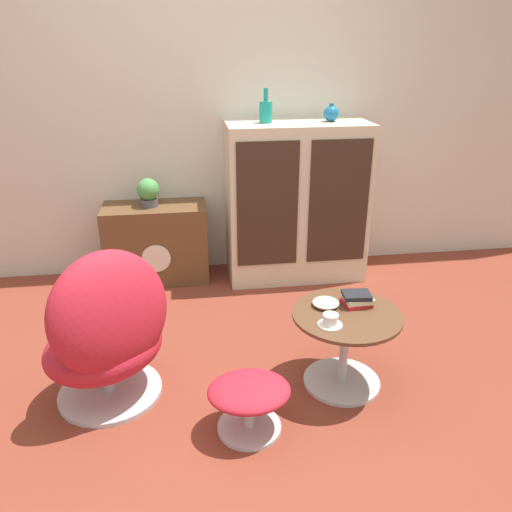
{
  "coord_description": "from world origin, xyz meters",
  "views": [
    {
      "loc": [
        -0.16,
        -2.05,
        1.67
      ],
      "look_at": [
        0.21,
        0.53,
        0.55
      ],
      "focal_mm": 35.0,
      "sensor_mm": 36.0,
      "label": 1
    }
  ],
  "objects_px": {
    "sideboard": "(296,202)",
    "vase_inner_left": "(331,113)",
    "tv_console": "(157,243)",
    "egg_chair": "(107,333)",
    "book_stack": "(357,299)",
    "potted_plant": "(148,192)",
    "teacup": "(330,321)",
    "bowl": "(326,303)",
    "coffee_table": "(345,341)",
    "vase_leftmost": "(266,111)",
    "ottoman": "(249,397)"
  },
  "relations": [
    {
      "from": "tv_console",
      "to": "potted_plant",
      "type": "bearing_deg",
      "value": 179.02
    },
    {
      "from": "egg_chair",
      "to": "coffee_table",
      "type": "bearing_deg",
      "value": -2.09
    },
    {
      "from": "coffee_table",
      "to": "vase_leftmost",
      "type": "height_order",
      "value": "vase_leftmost"
    },
    {
      "from": "sideboard",
      "to": "tv_console",
      "type": "relative_size",
      "value": 1.55
    },
    {
      "from": "tv_console",
      "to": "potted_plant",
      "type": "distance_m",
      "value": 0.4
    },
    {
      "from": "tv_console",
      "to": "vase_leftmost",
      "type": "height_order",
      "value": "vase_leftmost"
    },
    {
      "from": "potted_plant",
      "to": "ottoman",
      "type": "bearing_deg",
      "value": -73.67
    },
    {
      "from": "vase_inner_left",
      "to": "book_stack",
      "type": "distance_m",
      "value": 1.53
    },
    {
      "from": "egg_chair",
      "to": "coffee_table",
      "type": "relative_size",
      "value": 1.51
    },
    {
      "from": "coffee_table",
      "to": "vase_leftmost",
      "type": "xyz_separation_m",
      "value": [
        -0.19,
        1.39,
        0.98
      ]
    },
    {
      "from": "sideboard",
      "to": "coffee_table",
      "type": "bearing_deg",
      "value": -91.59
    },
    {
      "from": "ottoman",
      "to": "bowl",
      "type": "distance_m",
      "value": 0.63
    },
    {
      "from": "egg_chair",
      "to": "tv_console",
      "type": "bearing_deg",
      "value": 83.01
    },
    {
      "from": "vase_leftmost",
      "to": "egg_chair",
      "type": "bearing_deg",
      "value": -126.07
    },
    {
      "from": "sideboard",
      "to": "ottoman",
      "type": "bearing_deg",
      "value": -108.95
    },
    {
      "from": "coffee_table",
      "to": "egg_chair",
      "type": "bearing_deg",
      "value": 177.91
    },
    {
      "from": "sideboard",
      "to": "teacup",
      "type": "height_order",
      "value": "sideboard"
    },
    {
      "from": "sideboard",
      "to": "egg_chair",
      "type": "relative_size",
      "value": 1.39
    },
    {
      "from": "egg_chair",
      "to": "teacup",
      "type": "bearing_deg",
      "value": -7.58
    },
    {
      "from": "tv_console",
      "to": "egg_chair",
      "type": "height_order",
      "value": "egg_chair"
    },
    {
      "from": "sideboard",
      "to": "tv_console",
      "type": "height_order",
      "value": "sideboard"
    },
    {
      "from": "egg_chair",
      "to": "teacup",
      "type": "relative_size",
      "value": 6.98
    },
    {
      "from": "vase_inner_left",
      "to": "ottoman",
      "type": "bearing_deg",
      "value": -115.75
    },
    {
      "from": "potted_plant",
      "to": "bowl",
      "type": "bearing_deg",
      "value": -54.97
    },
    {
      "from": "sideboard",
      "to": "egg_chair",
      "type": "distance_m",
      "value": 1.82
    },
    {
      "from": "potted_plant",
      "to": "book_stack",
      "type": "distance_m",
      "value": 1.77
    },
    {
      "from": "egg_chair",
      "to": "vase_inner_left",
      "type": "xyz_separation_m",
      "value": [
        1.45,
        1.35,
        0.82
      ]
    },
    {
      "from": "vase_leftmost",
      "to": "book_stack",
      "type": "bearing_deg",
      "value": -78.38
    },
    {
      "from": "egg_chair",
      "to": "teacup",
      "type": "distance_m",
      "value": 1.07
    },
    {
      "from": "sideboard",
      "to": "vase_inner_left",
      "type": "relative_size",
      "value": 9.42
    },
    {
      "from": "vase_leftmost",
      "to": "bowl",
      "type": "distance_m",
      "value": 1.53
    },
    {
      "from": "vase_inner_left",
      "to": "potted_plant",
      "type": "distance_m",
      "value": 1.41
    },
    {
      "from": "teacup",
      "to": "bowl",
      "type": "xyz_separation_m",
      "value": [
        0.03,
        0.19,
        -0.01
      ]
    },
    {
      "from": "teacup",
      "to": "book_stack",
      "type": "xyz_separation_m",
      "value": [
        0.19,
        0.18,
        0.01
      ]
    },
    {
      "from": "teacup",
      "to": "tv_console",
      "type": "bearing_deg",
      "value": 119.98
    },
    {
      "from": "bowl",
      "to": "ottoman",
      "type": "bearing_deg",
      "value": -140.97
    },
    {
      "from": "sideboard",
      "to": "bowl",
      "type": "height_order",
      "value": "sideboard"
    },
    {
      "from": "tv_console",
      "to": "book_stack",
      "type": "bearing_deg",
      "value": -51.58
    },
    {
      "from": "ottoman",
      "to": "potted_plant",
      "type": "xyz_separation_m",
      "value": [
        -0.5,
        1.71,
        0.5
      ]
    },
    {
      "from": "book_stack",
      "to": "vase_inner_left",
      "type": "bearing_deg",
      "value": 81.61
    },
    {
      "from": "egg_chair",
      "to": "coffee_table",
      "type": "height_order",
      "value": "egg_chair"
    },
    {
      "from": "sideboard",
      "to": "vase_inner_left",
      "type": "xyz_separation_m",
      "value": [
        0.23,
        0.0,
        0.63
      ]
    },
    {
      "from": "teacup",
      "to": "bowl",
      "type": "height_order",
      "value": "teacup"
    },
    {
      "from": "book_stack",
      "to": "potted_plant",
      "type": "bearing_deg",
      "value": 129.15
    },
    {
      "from": "egg_chair",
      "to": "vase_leftmost",
      "type": "height_order",
      "value": "vase_leftmost"
    },
    {
      "from": "coffee_table",
      "to": "teacup",
      "type": "bearing_deg",
      "value": -139.75
    },
    {
      "from": "egg_chair",
      "to": "vase_leftmost",
      "type": "xyz_separation_m",
      "value": [
        0.98,
        1.35,
        0.85
      ]
    },
    {
      "from": "ottoman",
      "to": "teacup",
      "type": "height_order",
      "value": "teacup"
    },
    {
      "from": "vase_inner_left",
      "to": "potted_plant",
      "type": "height_order",
      "value": "vase_inner_left"
    },
    {
      "from": "coffee_table",
      "to": "ottoman",
      "type": "bearing_deg",
      "value": -152.95
    }
  ]
}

